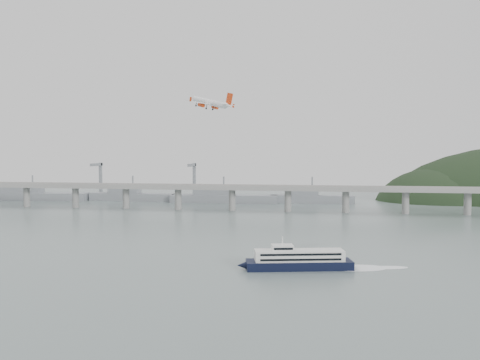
# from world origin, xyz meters

# --- Properties ---
(ground) EXTENTS (900.00, 900.00, 0.00)m
(ground) POSITION_xyz_m (0.00, 0.00, 0.00)
(ground) COLOR slate
(ground) RESTS_ON ground
(bridge) EXTENTS (800.00, 22.00, 23.90)m
(bridge) POSITION_xyz_m (-1.15, 200.00, 17.65)
(bridge) COLOR gray
(bridge) RESTS_ON ground
(distant_fleet) EXTENTS (453.00, 60.90, 40.00)m
(distant_fleet) POSITION_xyz_m (-155.36, 265.08, 6.22)
(distant_fleet) COLOR slate
(distant_fleet) RESTS_ON ground
(ferry) EXTENTS (78.42, 25.89, 14.93)m
(ferry) POSITION_xyz_m (38.61, -17.25, 4.05)
(ferry) COLOR black
(ferry) RESTS_ON ground
(airliner) EXTENTS (34.72, 32.77, 11.73)m
(airliner) POSITION_xyz_m (-21.47, 70.88, 84.12)
(airliner) COLOR white
(airliner) RESTS_ON ground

